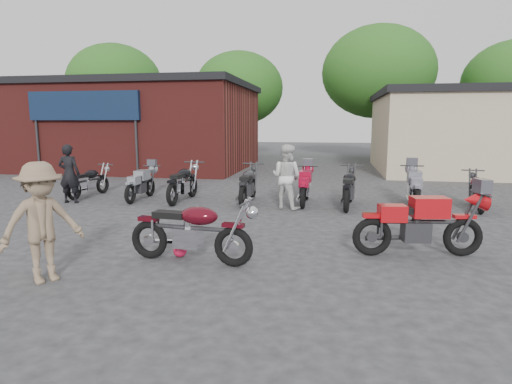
% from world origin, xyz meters
% --- Properties ---
extents(ground, '(90.00, 90.00, 0.00)m').
position_xyz_m(ground, '(0.00, 0.00, 0.00)').
color(ground, '#2C2B2E').
extents(brick_building, '(12.00, 8.00, 4.00)m').
position_xyz_m(brick_building, '(-9.00, 14.00, 2.00)').
color(brick_building, maroon).
rests_on(brick_building, ground).
extents(stucco_building, '(10.00, 8.00, 3.50)m').
position_xyz_m(stucco_building, '(8.50, 15.00, 1.75)').
color(stucco_building, tan).
rests_on(stucco_building, ground).
extents(tree_0, '(6.56, 6.56, 8.20)m').
position_xyz_m(tree_0, '(-14.00, 22.00, 4.10)').
color(tree_0, '#245717').
rests_on(tree_0, ground).
extents(tree_1, '(5.92, 5.92, 7.40)m').
position_xyz_m(tree_1, '(-5.00, 22.00, 3.70)').
color(tree_1, '#245717').
rests_on(tree_1, ground).
extents(tree_2, '(7.04, 7.04, 8.80)m').
position_xyz_m(tree_2, '(4.00, 22.00, 4.40)').
color(tree_2, '#245717').
rests_on(tree_2, ground).
extents(vintage_motorcycle, '(2.14, 0.90, 1.21)m').
position_xyz_m(vintage_motorcycle, '(-0.86, -0.27, 0.60)').
color(vintage_motorcycle, '#4A0913').
rests_on(vintage_motorcycle, ground).
extents(sportbike, '(2.23, 1.04, 1.25)m').
position_xyz_m(sportbike, '(2.88, 0.78, 0.62)').
color(sportbike, red).
rests_on(sportbike, ground).
extents(helmet, '(0.26, 0.26, 0.22)m').
position_xyz_m(helmet, '(-1.18, -0.02, 0.11)').
color(helmet, '#C3143A').
rests_on(helmet, ground).
extents(person_dark, '(0.65, 0.45, 1.69)m').
position_xyz_m(person_dark, '(-6.06, 4.24, 0.84)').
color(person_dark, black).
rests_on(person_dark, ground).
extents(person_light, '(1.02, 0.92, 1.73)m').
position_xyz_m(person_light, '(0.16, 4.53, 0.86)').
color(person_light, silver).
rests_on(person_light, ground).
extents(person_tan, '(1.20, 1.29, 1.75)m').
position_xyz_m(person_tan, '(-2.70, -1.45, 0.87)').
color(person_tan, '#866E53').
rests_on(person_tan, ground).
extents(row_bike_0, '(0.84, 1.88, 1.05)m').
position_xyz_m(row_bike_0, '(-6.11, 5.33, 0.53)').
color(row_bike_0, black).
rests_on(row_bike_0, ground).
extents(row_bike_1, '(0.61, 1.83, 1.06)m').
position_xyz_m(row_bike_1, '(-4.27, 5.06, 0.53)').
color(row_bike_1, gray).
rests_on(row_bike_1, ground).
extents(row_bike_2, '(0.78, 2.11, 1.21)m').
position_xyz_m(row_bike_2, '(-2.95, 5.08, 0.61)').
color(row_bike_2, black).
rests_on(row_bike_2, ground).
extents(row_bike_3, '(0.70, 2.06, 1.19)m').
position_xyz_m(row_bike_3, '(-1.01, 5.12, 0.60)').
color(row_bike_3, '#252528').
rests_on(row_bike_3, ground).
extents(row_bike_4, '(0.66, 1.95, 1.12)m').
position_xyz_m(row_bike_4, '(0.61, 5.30, 0.56)').
color(row_bike_4, '#B30E2F').
rests_on(row_bike_4, ground).
extents(row_bike_5, '(0.88, 2.13, 1.20)m').
position_xyz_m(row_bike_5, '(1.82, 5.04, 0.60)').
color(row_bike_5, black).
rests_on(row_bike_5, ground).
extents(row_bike_6, '(0.82, 2.08, 1.18)m').
position_xyz_m(row_bike_6, '(3.58, 5.40, 0.59)').
color(row_bike_6, gray).
rests_on(row_bike_6, ground).
extents(row_bike_7, '(0.86, 1.93, 1.08)m').
position_xyz_m(row_bike_7, '(5.17, 5.35, 0.54)').
color(row_bike_7, '#480917').
rests_on(row_bike_7, ground).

